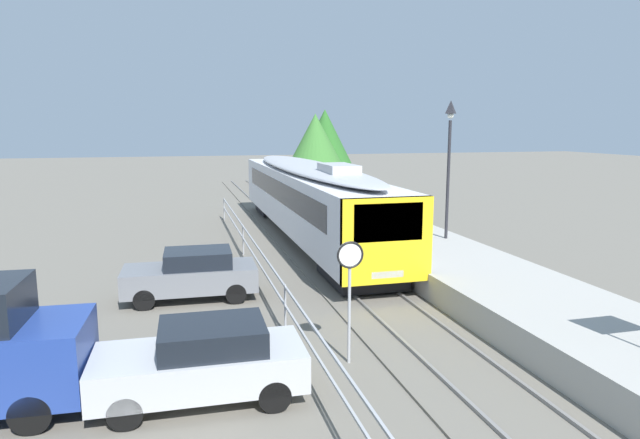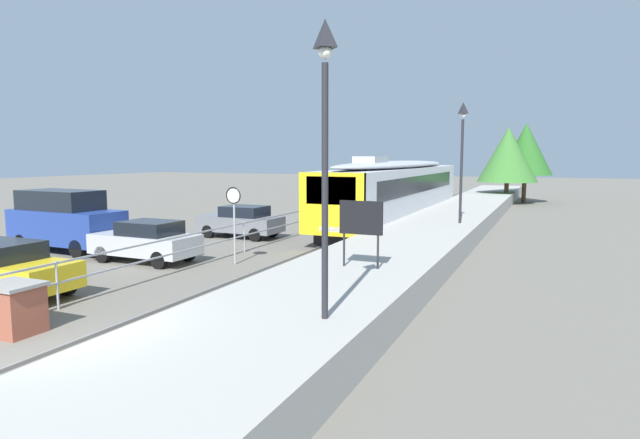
{
  "view_description": "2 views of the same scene",
  "coord_description": "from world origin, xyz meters",
  "px_view_note": "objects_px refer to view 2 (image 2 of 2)",
  "views": [
    {
      "loc": [
        -5.9,
        -1.43,
        5.25
      ],
      "look_at": [
        -1.0,
        17.2,
        2.0
      ],
      "focal_mm": 30.88,
      "sensor_mm": 36.0,
      "label": 1
    },
    {
      "loc": [
        8.09,
        -6.54,
        3.87
      ],
      "look_at": [
        0.4,
        11.2,
        1.6
      ],
      "focal_mm": 30.12,
      "sensor_mm": 36.0,
      "label": 2
    }
  ],
  "objects_px": {
    "parked_van_blue": "(65,220)",
    "parked_hatchback_yellow": "(6,269)",
    "speed_limit_sign": "(234,206)",
    "parked_hatchback_grey": "(241,221)",
    "parked_hatchback_silver": "(146,241)",
    "commuter_train": "(398,187)",
    "platform_notice_board": "(361,220)",
    "platform_lamp_near_end": "(325,114)",
    "brick_utility_cabinet": "(13,308)",
    "platform_lamp_mid_platform": "(462,140)"
  },
  "relations": [
    {
      "from": "platform_notice_board",
      "to": "parked_van_blue",
      "type": "height_order",
      "value": "platform_notice_board"
    },
    {
      "from": "commuter_train",
      "to": "parked_hatchback_grey",
      "type": "xyz_separation_m",
      "value": [
        -5.54,
        -7.84,
        -1.36
      ]
    },
    {
      "from": "parked_hatchback_grey",
      "to": "platform_lamp_near_end",
      "type": "bearing_deg",
      "value": -52.9
    },
    {
      "from": "platform_lamp_near_end",
      "to": "platform_notice_board",
      "type": "xyz_separation_m",
      "value": [
        -0.9,
        4.61,
        -2.44
      ]
    },
    {
      "from": "parked_van_blue",
      "to": "parked_hatchback_grey",
      "type": "relative_size",
      "value": 1.23
    },
    {
      "from": "platform_lamp_near_end",
      "to": "speed_limit_sign",
      "type": "xyz_separation_m",
      "value": [
        -6.64,
        7.36,
        -2.5
      ]
    },
    {
      "from": "platform_notice_board",
      "to": "brick_utility_cabinet",
      "type": "xyz_separation_m",
      "value": [
        -6.08,
        -5.66,
        -1.61
      ]
    },
    {
      "from": "parked_hatchback_yellow",
      "to": "parked_hatchback_silver",
      "type": "relative_size",
      "value": 0.99
    },
    {
      "from": "platform_lamp_near_end",
      "to": "platform_lamp_mid_platform",
      "type": "height_order",
      "value": "same"
    },
    {
      "from": "brick_utility_cabinet",
      "to": "platform_lamp_near_end",
      "type": "bearing_deg",
      "value": 8.58
    },
    {
      "from": "parked_van_blue",
      "to": "platform_lamp_near_end",
      "type": "bearing_deg",
      "value": -25.67
    },
    {
      "from": "parked_hatchback_yellow",
      "to": "parked_hatchback_silver",
      "type": "xyz_separation_m",
      "value": [
        0.11,
        5.47,
        0.0
      ]
    },
    {
      "from": "commuter_train",
      "to": "brick_utility_cabinet",
      "type": "distance_m",
      "value": 22.19
    },
    {
      "from": "platform_lamp_mid_platform",
      "to": "parked_hatchback_grey",
      "type": "xyz_separation_m",
      "value": [
        -9.89,
        -2.52,
        -3.83
      ]
    },
    {
      "from": "platform_notice_board",
      "to": "brick_utility_cabinet",
      "type": "distance_m",
      "value": 8.46
    },
    {
      "from": "platform_lamp_near_end",
      "to": "brick_utility_cabinet",
      "type": "bearing_deg",
      "value": -171.42
    },
    {
      "from": "brick_utility_cabinet",
      "to": "parked_hatchback_yellow",
      "type": "distance_m",
      "value": 3.67
    },
    {
      "from": "speed_limit_sign",
      "to": "parked_van_blue",
      "type": "relative_size",
      "value": 0.56
    },
    {
      "from": "parked_hatchback_silver",
      "to": "parked_hatchback_grey",
      "type": "height_order",
      "value": "same"
    },
    {
      "from": "speed_limit_sign",
      "to": "parked_hatchback_grey",
      "type": "distance_m",
      "value": 6.7
    },
    {
      "from": "commuter_train",
      "to": "parked_van_blue",
      "type": "height_order",
      "value": "commuter_train"
    },
    {
      "from": "platform_lamp_mid_platform",
      "to": "speed_limit_sign",
      "type": "bearing_deg",
      "value": -128.89
    },
    {
      "from": "parked_van_blue",
      "to": "platform_notice_board",
      "type": "bearing_deg",
      "value": -9.85
    },
    {
      "from": "parked_hatchback_yellow",
      "to": "parked_van_blue",
      "type": "xyz_separation_m",
      "value": [
        -4.49,
        5.95,
        0.5
      ]
    },
    {
      "from": "speed_limit_sign",
      "to": "parked_hatchback_silver",
      "type": "distance_m",
      "value": 3.62
    },
    {
      "from": "brick_utility_cabinet",
      "to": "parked_hatchback_grey",
      "type": "distance_m",
      "value": 14.43
    },
    {
      "from": "parked_hatchback_yellow",
      "to": "parked_hatchback_grey",
      "type": "xyz_separation_m",
      "value": [
        0.11,
        12.06,
        0.0
      ]
    },
    {
      "from": "platform_lamp_mid_platform",
      "to": "parked_van_blue",
      "type": "height_order",
      "value": "platform_lamp_mid_platform"
    },
    {
      "from": "parked_hatchback_yellow",
      "to": "platform_notice_board",
      "type": "bearing_deg",
      "value": 21.53
    },
    {
      "from": "parked_hatchback_grey",
      "to": "brick_utility_cabinet",
      "type": "bearing_deg",
      "value": -78.37
    },
    {
      "from": "platform_lamp_mid_platform",
      "to": "parked_hatchback_silver",
      "type": "height_order",
      "value": "platform_lamp_mid_platform"
    },
    {
      "from": "parked_van_blue",
      "to": "parked_hatchback_yellow",
      "type": "bearing_deg",
      "value": -52.94
    },
    {
      "from": "commuter_train",
      "to": "speed_limit_sign",
      "type": "relative_size",
      "value": 7.24
    },
    {
      "from": "parked_hatchback_yellow",
      "to": "parked_hatchback_grey",
      "type": "relative_size",
      "value": 0.99
    },
    {
      "from": "platform_lamp_near_end",
      "to": "parked_hatchback_silver",
      "type": "distance_m",
      "value": 12.43
    },
    {
      "from": "commuter_train",
      "to": "brick_utility_cabinet",
      "type": "height_order",
      "value": "commuter_train"
    },
    {
      "from": "platform_lamp_mid_platform",
      "to": "parked_hatchback_yellow",
      "type": "xyz_separation_m",
      "value": [
        -10.0,
        -14.58,
        -3.83
      ]
    },
    {
      "from": "platform_notice_board",
      "to": "parked_hatchback_yellow",
      "type": "xyz_separation_m",
      "value": [
        -9.1,
        -3.59,
        -1.4
      ]
    },
    {
      "from": "commuter_train",
      "to": "platform_lamp_mid_platform",
      "type": "height_order",
      "value": "platform_lamp_mid_platform"
    },
    {
      "from": "platform_notice_board",
      "to": "parked_hatchback_grey",
      "type": "bearing_deg",
      "value": 136.71
    },
    {
      "from": "brick_utility_cabinet",
      "to": "parked_van_blue",
      "type": "distance_m",
      "value": 11.01
    },
    {
      "from": "commuter_train",
      "to": "platform_notice_board",
      "type": "height_order",
      "value": "commuter_train"
    },
    {
      "from": "speed_limit_sign",
      "to": "brick_utility_cabinet",
      "type": "relative_size",
      "value": 2.32
    },
    {
      "from": "platform_notice_board",
      "to": "parked_hatchback_silver",
      "type": "xyz_separation_m",
      "value": [
        -8.99,
        1.88,
        -1.4
      ]
    },
    {
      "from": "commuter_train",
      "to": "platform_notice_board",
      "type": "distance_m",
      "value": 16.67
    },
    {
      "from": "brick_utility_cabinet",
      "to": "parked_hatchback_silver",
      "type": "xyz_separation_m",
      "value": [
        -2.91,
        7.54,
        0.22
      ]
    },
    {
      "from": "brick_utility_cabinet",
      "to": "commuter_train",
      "type": "bearing_deg",
      "value": 83.16
    },
    {
      "from": "commuter_train",
      "to": "parked_hatchback_grey",
      "type": "distance_m",
      "value": 9.7
    },
    {
      "from": "brick_utility_cabinet",
      "to": "parked_hatchback_yellow",
      "type": "bearing_deg",
      "value": 145.57
    },
    {
      "from": "platform_lamp_near_end",
      "to": "platform_notice_board",
      "type": "bearing_deg",
      "value": 101.05
    }
  ]
}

